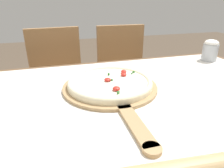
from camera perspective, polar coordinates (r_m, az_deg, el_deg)
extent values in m
cube|color=brown|center=(0.74, 5.94, -5.83)|extent=(1.50, 1.00, 0.03)
cylinder|color=brown|center=(1.58, 23.30, -5.87)|extent=(0.06, 0.06, 0.70)
cube|color=silver|center=(0.73, 6.00, -4.63)|extent=(1.42, 0.92, 0.00)
cylinder|color=tan|center=(0.81, -0.58, -0.73)|extent=(0.38, 0.38, 0.01)
cube|color=tan|center=(0.59, 6.64, -11.35)|extent=(0.04, 0.22, 0.01)
cylinder|color=tan|center=(0.51, 11.36, -17.86)|extent=(0.05, 0.05, 0.01)
cylinder|color=beige|center=(0.81, -0.58, 0.17)|extent=(0.34, 0.34, 0.02)
torus|color=beige|center=(0.81, -0.59, 0.69)|extent=(0.34, 0.34, 0.02)
cylinder|color=white|center=(0.80, -0.59, 0.79)|extent=(0.30, 0.30, 0.00)
ellipsoid|color=red|center=(0.85, 3.34, 2.76)|extent=(0.03, 0.03, 0.01)
ellipsoid|color=red|center=(0.80, -1.28, 1.27)|extent=(0.03, 0.03, 0.01)
ellipsoid|color=red|center=(0.89, 3.35, 3.59)|extent=(0.02, 0.02, 0.01)
ellipsoid|color=red|center=(0.72, 1.27, -1.30)|extent=(0.03, 0.03, 0.01)
cube|color=#387533|center=(0.80, -0.64, 1.12)|extent=(0.01, 0.01, 0.01)
cube|color=#387533|center=(0.88, 5.66, 3.00)|extent=(0.01, 0.01, 0.01)
cube|color=#387533|center=(0.80, -0.02, 1.18)|extent=(0.01, 0.01, 0.01)
cube|color=#387533|center=(0.89, 6.16, 3.44)|extent=(0.01, 0.01, 0.01)
cube|color=#387533|center=(0.69, 1.88, -2.60)|extent=(0.01, 0.01, 0.01)
cube|color=#387533|center=(0.86, -0.96, 2.83)|extent=(0.01, 0.01, 0.01)
cube|color=#A37547|center=(1.49, -14.23, -3.14)|extent=(0.43, 0.43, 0.02)
cube|color=#A37547|center=(1.57, -15.96, 7.24)|extent=(0.38, 0.07, 0.44)
cylinder|color=#A37547|center=(1.46, -18.91, -14.43)|extent=(0.04, 0.04, 0.41)
cylinder|color=#A37547|center=(1.48, -6.28, -12.38)|extent=(0.04, 0.04, 0.41)
cylinder|color=#A37547|center=(1.73, -19.52, -8.11)|extent=(0.04, 0.04, 0.41)
cylinder|color=#A37547|center=(1.75, -9.01, -6.51)|extent=(0.04, 0.04, 0.41)
cube|color=#A37547|center=(1.57, 4.17, -0.98)|extent=(0.41, 0.41, 0.02)
cube|color=#A37547|center=(1.65, 2.39, 8.89)|extent=(0.38, 0.04, 0.44)
cylinder|color=#A37547|center=(1.50, -0.02, -11.68)|extent=(0.04, 0.04, 0.41)
cylinder|color=#A37547|center=(1.60, 11.31, -9.79)|extent=(0.04, 0.04, 0.41)
cylinder|color=#A37547|center=(1.77, -2.65, -5.85)|extent=(0.04, 0.04, 0.41)
cylinder|color=#A37547|center=(1.85, 7.12, -4.59)|extent=(0.04, 0.04, 0.41)
cylinder|color=#B2B7BC|center=(1.30, 26.16, 8.10)|extent=(0.08, 0.08, 0.09)
ellipsoid|color=white|center=(1.28, 26.60, 10.46)|extent=(0.08, 0.08, 0.04)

